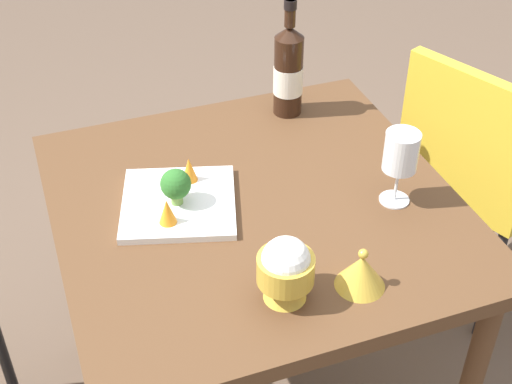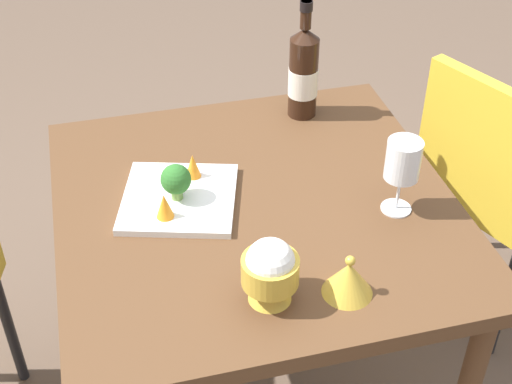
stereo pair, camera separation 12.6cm
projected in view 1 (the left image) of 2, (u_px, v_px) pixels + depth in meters
dining_table at (256, 231)px, 1.68m from camera, size 0.89×0.89×0.73m
chair_near_window at (473, 164)px, 2.08m from camera, size 0.52×0.52×0.85m
wine_bottle at (288, 70)px, 1.86m from camera, size 0.08×0.08×0.32m
wine_glass at (401, 153)px, 1.55m from camera, size 0.08×0.08×0.18m
rice_bowl at (286, 269)px, 1.35m from camera, size 0.11×0.11×0.14m
rice_bowl_lid at (361, 271)px, 1.40m from camera, size 0.10×0.10×0.09m
serving_plate at (179, 203)px, 1.61m from camera, size 0.31×0.31×0.02m
broccoli_floret at (176, 185)px, 1.57m from camera, size 0.07×0.07×0.09m
carrot_garnish_left at (167, 211)px, 1.53m from camera, size 0.04×0.04×0.06m
carrot_garnish_right at (189, 169)px, 1.65m from camera, size 0.04×0.04×0.06m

